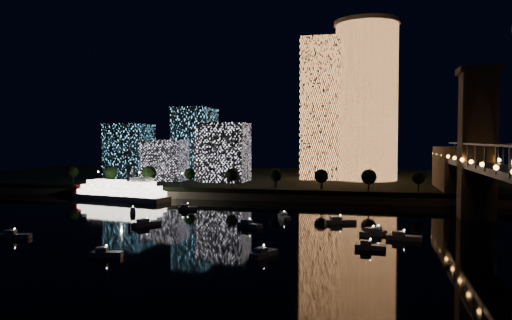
# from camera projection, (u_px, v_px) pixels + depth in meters

# --- Properties ---
(ground) EXTENTS (520.00, 520.00, 0.00)m
(ground) POSITION_uv_depth(u_px,v_px,m) (251.00, 239.00, 131.53)
(ground) COLOR black
(ground) RESTS_ON ground
(far_bank) EXTENTS (420.00, 160.00, 5.00)m
(far_bank) POSITION_uv_depth(u_px,v_px,m) (316.00, 180.00, 287.19)
(far_bank) COLOR black
(far_bank) RESTS_ON ground
(seawall) EXTENTS (420.00, 6.00, 3.00)m
(seawall) POSITION_uv_depth(u_px,v_px,m) (296.00, 198.00, 211.29)
(seawall) COLOR #6B5E4C
(seawall) RESTS_ON ground
(tower_cylindrical) EXTENTS (34.00, 34.00, 82.40)m
(tower_cylindrical) POSITION_uv_depth(u_px,v_px,m) (366.00, 101.00, 260.23)
(tower_cylindrical) COLOR #F4924E
(tower_cylindrical) RESTS_ON far_bank
(tower_rectangular) EXTENTS (23.50, 23.50, 74.78)m
(tower_rectangular) POSITION_uv_depth(u_px,v_px,m) (324.00, 109.00, 267.82)
(tower_rectangular) COLOR #F4924E
(tower_rectangular) RESTS_ON far_bank
(midrise_blocks) EXTENTS (82.40, 40.78, 38.56)m
(midrise_blocks) POSITION_uv_depth(u_px,v_px,m) (180.00, 150.00, 268.11)
(midrise_blocks) COLOR silver
(midrise_blocks) RESTS_ON far_bank
(riverboat) EXTENTS (49.19, 19.46, 14.54)m
(riverboat) POSITION_uv_depth(u_px,v_px,m) (117.00, 191.00, 216.42)
(riverboat) COLOR silver
(riverboat) RESTS_ON ground
(motorboats) EXTENTS (110.29, 77.35, 2.78)m
(motorboats) POSITION_uv_depth(u_px,v_px,m) (252.00, 228.00, 143.42)
(motorboats) COLOR silver
(motorboats) RESTS_ON ground
(esplanade_trees) EXTENTS (165.35, 6.82, 8.91)m
(esplanade_trees) POSITION_uv_depth(u_px,v_px,m) (226.00, 175.00, 224.07)
(esplanade_trees) COLOR black
(esplanade_trees) RESTS_ON far_bank
(street_lamps) EXTENTS (132.70, 0.70, 5.65)m
(street_lamps) POSITION_uv_depth(u_px,v_px,m) (227.00, 177.00, 230.28)
(street_lamps) COLOR black
(street_lamps) RESTS_ON far_bank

